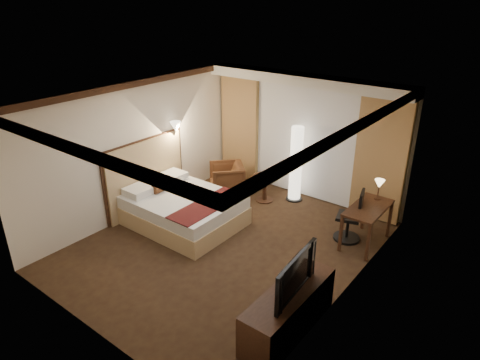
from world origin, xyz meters
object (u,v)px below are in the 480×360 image
Objects in this scene: television at (289,271)px; floor_lamp at (296,164)px; dresser at (289,311)px; desk at (366,225)px; bed at (184,210)px; armchair at (227,177)px; side_table at (265,188)px; office_chair at (349,215)px.

floor_lamp is at bearing 24.58° from television.
desk is at bearing 91.06° from dresser.
dresser is at bearing -60.13° from floor_lamp.
bed is 1.67m from armchair.
armchair is at bearing -170.31° from side_table.
desk is 1.04× the size of television.
office_chair is at bearing -10.10° from side_table.
armchair reaches higher than side_table.
armchair is 0.45× the size of dresser.
side_table is 0.58× the size of office_chair.
dresser is at bearing -97.45° from office_chair.
side_table is at bearing 154.51° from office_chair.
desk is at bearing -4.49° from television.
bed is 1.26× the size of dresser.
office_chair is (-0.32, -0.05, 0.13)m from desk.
television reaches higher than armchair.
floor_lamp is at bearing 137.70° from office_chair.
armchair is at bearing 160.52° from office_chair.
desk is (1.95, -0.78, -0.46)m from floor_lamp.
bed is 1.89× the size of desk.
dresser is (3.41, -2.87, -0.05)m from armchair.
bed is 3.43m from desk.
dresser is at bearing -88.94° from desk.
television is at bearing -51.00° from side_table.
floor_lamp reaches higher than office_chair.
desk is at bearing -7.64° from side_table.
office_chair is at bearing 39.15° from armchair.
television reaches higher than bed.
side_table is 0.53× the size of desk.
floor_lamp is at bearing 119.87° from dresser.
office_chair reaches higher than side_table.
side_table is at bearing 69.71° from bed.
armchair is 0.70× the size of television.
bed is 3.38m from dresser.
side_table is (0.93, 0.16, -0.08)m from armchair.
dresser is 0.63m from television.
armchair is 4.46m from dresser.
floor_lamp is at bearing 158.28° from desk.
desk reaches higher than armchair.
television is at bearing -21.43° from bed.
floor_lamp is (0.48, 0.45, 0.55)m from side_table.
desk reaches higher than dresser.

